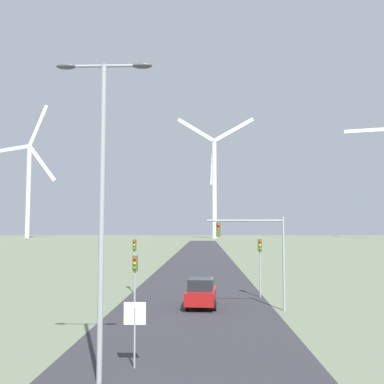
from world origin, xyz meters
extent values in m
cube|color=#2D2D33|center=(0.00, 48.00, 0.00)|extent=(10.00, 240.00, 0.01)
cylinder|color=#93999E|center=(-2.76, 4.63, 5.32)|extent=(0.18, 0.18, 10.63)
cylinder|color=#93999E|center=(-2.76, 4.63, 10.58)|extent=(2.62, 0.10, 0.10)
ellipsoid|color=#4C4C51|center=(-4.07, 4.63, 10.58)|extent=(0.70, 0.32, 0.20)
ellipsoid|color=#4C4C51|center=(-1.44, 4.63, 10.58)|extent=(0.70, 0.32, 0.20)
cylinder|color=#93999E|center=(-1.86, 6.25, 1.08)|extent=(0.07, 0.07, 2.16)
cube|color=white|center=(-1.86, 6.23, 1.93)|extent=(0.81, 0.01, 0.81)
cube|color=red|center=(-1.86, 6.25, 1.93)|extent=(0.76, 0.02, 0.76)
cylinder|color=#93999E|center=(-3.35, 15.78, 1.72)|extent=(0.11, 0.11, 3.44)
cube|color=#4C511E|center=(-3.35, 15.78, 2.99)|extent=(0.28, 0.24, 0.90)
sphere|color=red|center=(-3.35, 15.65, 3.26)|extent=(0.16, 0.16, 0.16)
sphere|color=gold|center=(-3.35, 15.65, 2.99)|extent=(0.16, 0.16, 0.16)
sphere|color=green|center=(-3.35, 15.65, 2.72)|extent=(0.16, 0.16, 0.16)
cylinder|color=#93999E|center=(4.74, 22.98, 2.10)|extent=(0.11, 0.11, 4.21)
cube|color=#4C511E|center=(4.74, 22.98, 3.76)|extent=(0.28, 0.24, 0.90)
sphere|color=red|center=(4.74, 22.84, 4.03)|extent=(0.16, 0.16, 0.16)
sphere|color=gold|center=(4.74, 22.84, 3.76)|extent=(0.16, 0.16, 0.16)
sphere|color=green|center=(4.74, 22.84, 3.49)|extent=(0.16, 0.16, 0.16)
cylinder|color=#93999E|center=(-4.84, 25.09, 2.07)|extent=(0.11, 0.11, 4.14)
cube|color=#4C511E|center=(-4.84, 25.09, 3.69)|extent=(0.28, 0.24, 0.90)
sphere|color=red|center=(-4.84, 24.95, 3.96)|extent=(0.16, 0.16, 0.16)
sphere|color=gold|center=(-4.84, 24.95, 3.69)|extent=(0.16, 0.16, 0.16)
sphere|color=green|center=(-4.84, 24.95, 3.42)|extent=(0.16, 0.16, 0.16)
cylinder|color=#93999E|center=(5.55, 17.71, 2.87)|extent=(0.14, 0.14, 5.74)
cylinder|color=#93999E|center=(3.19, 17.71, 5.49)|extent=(4.72, 0.12, 0.12)
cube|color=#4C511E|center=(1.53, 17.71, 4.94)|extent=(0.28, 0.24, 0.90)
sphere|color=red|center=(1.53, 17.58, 5.21)|extent=(0.18, 0.18, 0.18)
cube|color=maroon|center=(0.45, 18.76, 0.73)|extent=(2.05, 4.20, 0.80)
cube|color=#1E2328|center=(0.45, 18.61, 1.48)|extent=(1.69, 2.19, 0.70)
cylinder|color=black|center=(-0.38, 20.03, 0.33)|extent=(0.22, 0.66, 0.66)
cylinder|color=black|center=(1.28, 20.03, 0.33)|extent=(0.22, 0.66, 0.66)
cylinder|color=black|center=(-0.38, 17.49, 0.33)|extent=(0.22, 0.66, 0.66)
cylinder|color=black|center=(1.28, 17.49, 0.33)|extent=(0.22, 0.66, 0.66)
cylinder|color=white|center=(-88.94, 214.70, 23.48)|extent=(2.20, 2.20, 46.95)
sphere|color=white|center=(-88.94, 214.70, 46.95)|extent=(2.60, 2.60, 2.60)
cube|color=white|center=(-84.52, 214.30, 57.74)|extent=(10.06, 1.40, 21.06)
cube|color=white|center=(-100.46, 215.75, 45.41)|extent=(22.04, 2.49, 4.71)
cube|color=white|center=(-81.85, 214.06, 37.71)|extent=(14.86, 1.84, 18.55)
cylinder|color=white|center=(5.59, 210.47, 24.16)|extent=(2.20, 2.20, 48.31)
sphere|color=white|center=(5.59, 210.47, 48.31)|extent=(2.60, 2.60, 2.60)
cube|color=white|center=(-3.72, 212.30, 54.42)|extent=(18.59, 4.13, 13.02)
cube|color=white|center=(5.05, 210.57, 37.04)|extent=(2.87, 1.04, 21.32)
cube|color=white|center=(15.43, 208.53, 53.47)|extent=(19.45, 4.30, 11.33)
cube|color=white|center=(79.76, 209.84, 52.98)|extent=(18.16, 7.10, 2.11)
camera|label=1|loc=(0.68, -10.29, 5.03)|focal=42.00mm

